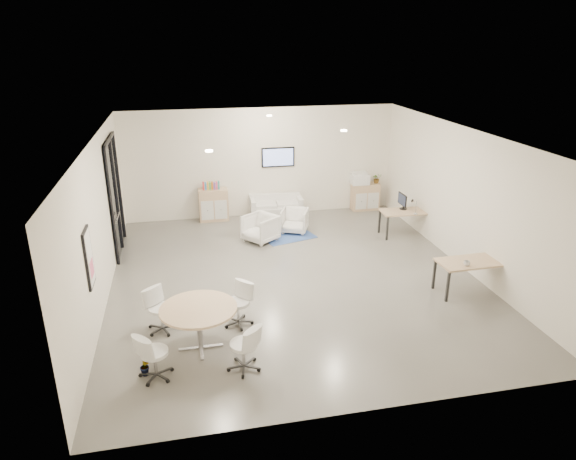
% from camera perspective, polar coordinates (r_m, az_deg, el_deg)
% --- Properties ---
extents(room_shell, '(9.60, 10.60, 4.80)m').
position_cam_1_polar(room_shell, '(11.00, 0.73, 2.19)').
color(room_shell, '#5F5D56').
rests_on(room_shell, ground).
extents(glass_door, '(0.09, 1.90, 2.85)m').
position_cam_1_polar(glass_door, '(13.28, -18.69, 3.93)').
color(glass_door, black).
rests_on(glass_door, room_shell).
extents(artwork, '(0.05, 0.54, 1.04)m').
position_cam_1_polar(artwork, '(9.43, -21.25, -2.92)').
color(artwork, black).
rests_on(artwork, room_shell).
extents(wall_tv, '(0.98, 0.06, 0.58)m').
position_cam_1_polar(wall_tv, '(15.27, -1.12, 8.10)').
color(wall_tv, black).
rests_on(wall_tv, room_shell).
extents(ceiling_spots, '(3.14, 4.14, 0.03)m').
position_cam_1_polar(ceiling_spots, '(11.36, -1.17, 11.02)').
color(ceiling_spots, '#FFEAC6').
rests_on(ceiling_spots, room_shell).
extents(sideboard_left, '(0.84, 0.44, 0.94)m').
position_cam_1_polar(sideboard_left, '(15.17, -8.28, 2.79)').
color(sideboard_left, tan).
rests_on(sideboard_left, room_shell).
extents(sideboard_right, '(0.84, 0.41, 0.84)m').
position_cam_1_polar(sideboard_right, '(16.15, 8.57, 3.69)').
color(sideboard_right, tan).
rests_on(sideboard_right, room_shell).
extents(books, '(0.49, 0.14, 0.22)m').
position_cam_1_polar(books, '(15.01, -8.55, 4.90)').
color(books, red).
rests_on(books, sideboard_left).
extents(printer, '(0.55, 0.46, 0.37)m').
position_cam_1_polar(printer, '(15.92, 7.98, 5.70)').
color(printer, white).
rests_on(printer, sideboard_right).
extents(loveseat, '(1.59, 0.88, 0.57)m').
position_cam_1_polar(loveseat, '(15.30, -1.34, 2.53)').
color(loveseat, white).
rests_on(loveseat, room_shell).
extents(blue_rug, '(1.56, 1.25, 0.01)m').
position_cam_1_polar(blue_rug, '(13.93, 0.00, -0.69)').
color(blue_rug, '#2E4F8C').
rests_on(blue_rug, room_shell).
extents(armchair_left, '(1.03, 1.04, 0.79)m').
position_cam_1_polar(armchair_left, '(13.51, -3.10, 0.34)').
color(armchair_left, white).
rests_on(armchair_left, room_shell).
extents(armchair_right, '(0.89, 0.87, 0.71)m').
position_cam_1_polar(armchair_right, '(14.14, 0.72, 1.17)').
color(armchair_right, white).
rests_on(armchair_right, room_shell).
extents(desk_rear, '(1.35, 0.73, 0.69)m').
position_cam_1_polar(desk_rear, '(14.20, 12.90, 1.82)').
color(desk_rear, tan).
rests_on(desk_rear, room_shell).
extents(desk_front, '(1.39, 0.73, 0.71)m').
position_cam_1_polar(desk_front, '(11.38, 19.60, -3.61)').
color(desk_front, tan).
rests_on(desk_front, room_shell).
extents(monitor, '(0.20, 0.50, 0.44)m').
position_cam_1_polar(monitor, '(14.22, 12.60, 3.17)').
color(monitor, black).
rests_on(monitor, desk_rear).
extents(round_table, '(1.32, 1.32, 0.80)m').
position_cam_1_polar(round_table, '(8.94, -9.91, -8.96)').
color(round_table, tan).
rests_on(round_table, room_shell).
extents(meeting_chairs, '(2.29, 2.29, 0.82)m').
position_cam_1_polar(meeting_chairs, '(9.10, -9.79, -10.66)').
color(meeting_chairs, white).
rests_on(meeting_chairs, room_shell).
extents(plant_cabinet, '(0.28, 0.31, 0.24)m').
position_cam_1_polar(plant_cabinet, '(16.10, 9.83, 5.57)').
color(plant_cabinet, '#3F7F3F').
rests_on(plant_cabinet, sideboard_right).
extents(plant_floor, '(0.23, 0.36, 0.15)m').
position_cam_1_polar(plant_floor, '(8.83, -15.48, -14.86)').
color(plant_floor, '#3F7F3F').
rests_on(plant_floor, room_shell).
extents(cup, '(0.14, 0.12, 0.13)m').
position_cam_1_polar(cup, '(11.08, 19.26, -3.45)').
color(cup, white).
rests_on(cup, desk_front).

